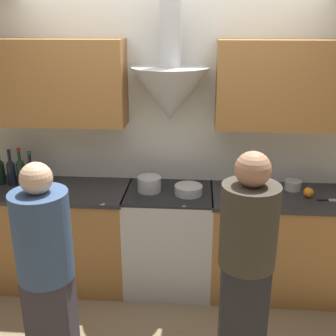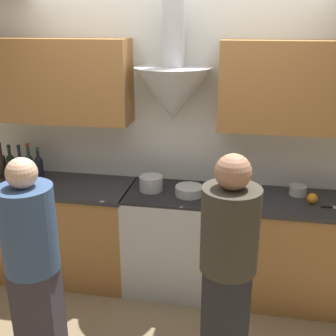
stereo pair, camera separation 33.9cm
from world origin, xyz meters
name	(u,v)px [view 2 (the right image)]	position (x,y,z in m)	size (l,w,h in m)	color
ground_plane	(163,305)	(0.00, 0.00, 0.00)	(12.00, 12.00, 0.00)	#847051
wall_back	(175,119)	(-0.01, 0.58, 1.48)	(8.40, 0.63, 2.60)	silver
counter_left	(62,229)	(-1.02, 0.32, 0.46)	(1.31, 0.62, 0.91)	#9E6B38
counter_right	(286,250)	(1.00, 0.32, 0.46)	(1.28, 0.62, 0.91)	#9E6B38
stove_range	(170,239)	(0.00, 0.32, 0.46)	(0.74, 0.60, 0.91)	#B7BABC
wine_bottle_0	(2,164)	(-1.58, 0.39, 1.04)	(0.07, 0.07, 0.33)	black
wine_bottle_1	(11,165)	(-1.50, 0.40, 1.04)	(0.08, 0.08, 0.31)	black
wine_bottle_2	(21,166)	(-1.39, 0.38, 1.04)	(0.07, 0.07, 0.32)	black
wine_bottle_3	(30,165)	(-1.31, 0.39, 1.05)	(0.07, 0.07, 0.34)	black
wine_bottle_4	(39,167)	(-1.22, 0.40, 1.04)	(0.07, 0.07, 0.31)	black
stock_pot	(151,183)	(-0.17, 0.33, 0.98)	(0.20, 0.20, 0.13)	#B7BABC
mixing_bowl	(189,191)	(0.17, 0.29, 0.95)	(0.23, 0.23, 0.08)	#B7BABC
orange_fruit	(312,198)	(1.15, 0.30, 0.95)	(0.08, 0.08, 0.08)	orange
saucepan	(298,190)	(1.06, 0.45, 0.95)	(0.14, 0.14, 0.08)	#B7BABC
person_foreground_left	(33,266)	(-0.65, -0.87, 0.86)	(0.33, 0.33, 1.56)	#38333D
person_foreground_right	(228,273)	(0.54, -0.79, 0.90)	(0.33, 0.33, 1.63)	#28282D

